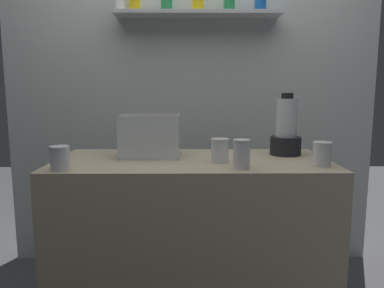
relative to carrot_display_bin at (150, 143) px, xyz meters
name	(u,v)px	position (x,y,z in m)	size (l,w,h in m)	color
counter	(192,242)	(0.22, -0.09, -0.52)	(1.40, 0.64, 0.90)	tan
back_wall_unit	(191,87)	(0.22, 0.68, 0.29)	(2.60, 0.24, 2.50)	silver
carrot_display_bin	(150,143)	(0.00, 0.00, 0.00)	(0.31, 0.22, 0.22)	white
blender_pitcher	(286,131)	(0.74, 0.04, 0.06)	(0.17, 0.17, 0.34)	black
juice_cup_pomegranate_far_left	(60,159)	(-0.37, -0.34, -0.02)	(0.09, 0.09, 0.11)	white
juice_cup_carrot_left	(220,151)	(0.36, -0.16, -0.02)	(0.09, 0.09, 0.12)	white
juice_cup_orange_middle	(242,156)	(0.45, -0.31, -0.01)	(0.08, 0.08, 0.13)	white
juice_cup_pomegranate_right	(322,155)	(0.83, -0.26, -0.02)	(0.09, 0.09, 0.11)	white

